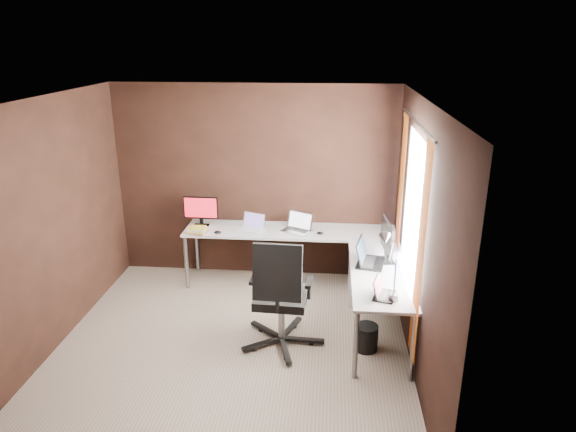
% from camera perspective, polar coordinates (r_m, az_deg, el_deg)
% --- Properties ---
extents(room, '(3.60, 3.60, 2.50)m').
position_cam_1_polar(room, '(4.93, -2.66, -1.52)').
color(room, tan).
rests_on(room, ground).
extents(desk, '(2.65, 2.25, 0.73)m').
position_cam_1_polar(desk, '(6.02, 3.38, -3.69)').
color(desk, white).
rests_on(desk, ground).
extents(drawer_pedestal, '(0.42, 0.50, 0.60)m').
position_cam_1_polar(drawer_pedestal, '(6.29, 8.72, -6.61)').
color(drawer_pedestal, white).
rests_on(drawer_pedestal, ground).
extents(monitor_left, '(0.44, 0.13, 0.39)m').
position_cam_1_polar(monitor_left, '(6.61, -9.67, 0.71)').
color(monitor_left, black).
rests_on(monitor_left, desk).
extents(monitor_right, '(0.15, 0.56, 0.46)m').
position_cam_1_polar(monitor_right, '(5.57, 10.95, -2.51)').
color(monitor_right, black).
rests_on(monitor_right, desk).
extents(laptop_white, '(0.35, 0.30, 0.20)m').
position_cam_1_polar(laptop_white, '(6.46, -4.01, -1.13)').
color(laptop_white, white).
rests_on(laptop_white, desk).
extents(laptop_silver, '(0.42, 0.37, 0.23)m').
position_cam_1_polar(laptop_silver, '(6.40, 1.09, -1.24)').
color(laptop_silver, silver).
rests_on(laptop_silver, desk).
extents(laptop_black_big, '(0.35, 0.44, 0.26)m').
position_cam_1_polar(laptop_black_big, '(5.57, 8.79, -4.66)').
color(laptop_black_big, black).
rests_on(laptop_black_big, desk).
extents(laptop_black_small, '(0.25, 0.31, 0.18)m').
position_cam_1_polar(laptop_black_small, '(4.92, 10.40, -8.33)').
color(laptop_black_small, black).
rests_on(laptop_black_small, desk).
extents(book_stack, '(0.27, 0.23, 0.08)m').
position_cam_1_polar(book_stack, '(6.44, -10.08, -1.56)').
color(book_stack, '#9D7754').
rests_on(book_stack, desk).
extents(mouse_left, '(0.10, 0.07, 0.04)m').
position_cam_1_polar(mouse_left, '(6.38, -7.82, -1.80)').
color(mouse_left, black).
rests_on(mouse_left, desk).
extents(mouse_corner, '(0.09, 0.07, 0.03)m').
position_cam_1_polar(mouse_corner, '(6.31, 3.60, -1.91)').
color(mouse_corner, black).
rests_on(mouse_corner, desk).
extents(desk_lamp, '(0.20, 0.23, 0.64)m').
position_cam_1_polar(desk_lamp, '(4.77, 11.06, -4.54)').
color(desk_lamp, slate).
rests_on(desk_lamp, desk).
extents(office_chair, '(0.67, 0.67, 1.20)m').
position_cam_1_polar(office_chair, '(5.32, -0.81, -10.90)').
color(office_chair, black).
rests_on(office_chair, ground).
extents(wastebasket, '(0.31, 0.31, 0.27)m').
position_cam_1_polar(wastebasket, '(5.42, 8.70, -13.20)').
color(wastebasket, black).
rests_on(wastebasket, ground).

